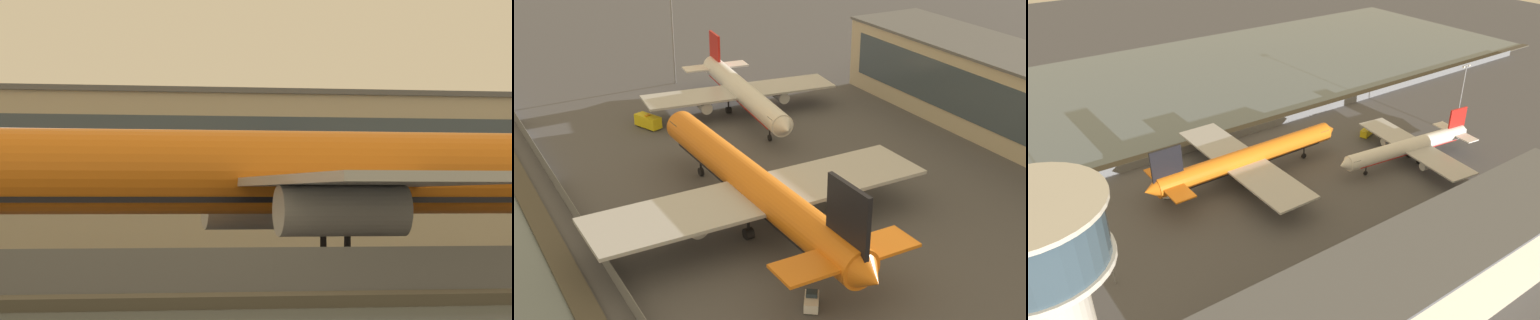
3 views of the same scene
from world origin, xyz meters
TOP-DOWN VIEW (x-y plane):
  - ground_plane at (0.00, 0.00)m, footprint 500.00×500.00m
  - shoreline_seawall at (0.00, -20.50)m, footprint 320.00×3.00m
  - perimeter_fence at (0.00, -16.00)m, footprint 280.00×0.10m
  - cargo_jet_orange at (5.97, 5.19)m, footprint 54.83×47.15m
  - terminal_building at (3.46, 60.02)m, footprint 86.28×17.34m

SIDE VIEW (x-z plane):
  - ground_plane at x=0.00m, z-range 0.00..0.00m
  - shoreline_seawall at x=0.00m, z-range 0.00..0.50m
  - perimeter_fence at x=0.00m, z-range 0.00..2.24m
  - cargo_jet_orange at x=5.97m, z-range -1.78..13.24m
  - terminal_building at x=3.46m, z-range 0.01..14.51m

